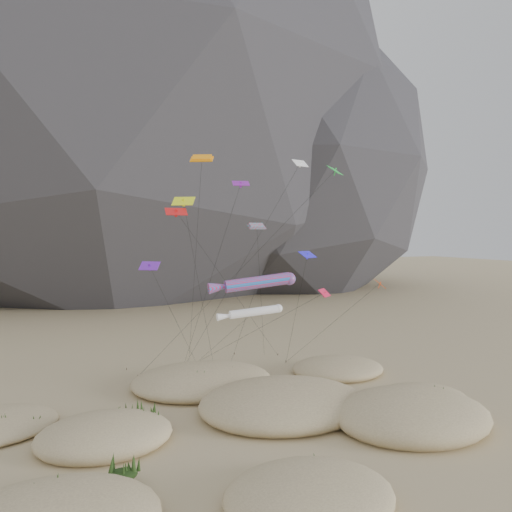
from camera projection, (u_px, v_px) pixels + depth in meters
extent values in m
plane|color=#CCB789|center=(281.00, 436.00, 41.97)|extent=(500.00, 500.00, 0.00)
ellipsoid|color=black|center=(134.00, 88.00, 147.77)|extent=(191.54, 147.29, 156.00)
ellipsoid|color=black|center=(286.00, 169.00, 163.30)|extent=(130.55, 126.41, 100.00)
ellipsoid|color=#CCB789|center=(309.00, 496.00, 31.25)|extent=(11.18, 9.50, 2.64)
ellipsoid|color=#CCB789|center=(411.00, 415.00, 44.37)|extent=(14.46, 12.29, 3.92)
ellipsoid|color=#CCB789|center=(105.00, 435.00, 40.49)|extent=(10.99, 9.34, 2.92)
ellipsoid|color=#CCB789|center=(283.00, 403.00, 47.71)|extent=(16.55, 14.07, 3.58)
ellipsoid|color=#CCB789|center=(421.00, 398.00, 49.99)|extent=(9.71, 8.25, 2.19)
ellipsoid|color=#CCB789|center=(202.00, 380.00, 55.61)|extent=(15.80, 13.43, 2.92)
ellipsoid|color=#CCB789|center=(338.00, 368.00, 60.89)|extent=(11.49, 9.77, 2.41)
ellipsoid|color=black|center=(35.00, 502.00, 30.03)|extent=(2.89, 2.47, 0.87)
ellipsoid|color=black|center=(122.00, 475.00, 33.55)|extent=(2.09, 1.79, 0.63)
ellipsoid|color=black|center=(299.00, 486.00, 32.44)|extent=(2.40, 2.06, 0.72)
ellipsoid|color=black|center=(318.00, 467.00, 35.27)|extent=(2.13, 1.82, 0.64)
ellipsoid|color=black|center=(406.00, 424.00, 42.05)|extent=(3.55, 3.04, 1.06)
ellipsoid|color=black|center=(414.00, 433.00, 40.57)|extent=(2.23, 1.91, 0.67)
ellipsoid|color=black|center=(137.00, 418.00, 43.91)|extent=(3.10, 2.65, 0.93)
ellipsoid|color=black|center=(146.00, 421.00, 43.35)|extent=(1.93, 1.65, 0.58)
ellipsoid|color=black|center=(299.00, 401.00, 47.29)|extent=(3.93, 3.36, 1.18)
ellipsoid|color=black|center=(302.00, 391.00, 50.70)|extent=(2.69, 2.30, 0.81)
ellipsoid|color=black|center=(283.00, 409.00, 45.81)|extent=(2.64, 2.26, 0.79)
ellipsoid|color=black|center=(433.00, 398.00, 49.87)|extent=(2.41, 2.06, 0.72)
ellipsoid|color=black|center=(210.00, 379.00, 54.93)|extent=(3.16, 2.70, 0.95)
ellipsoid|color=black|center=(223.00, 379.00, 55.42)|extent=(2.80, 2.40, 0.84)
ellipsoid|color=black|center=(341.00, 367.00, 61.08)|extent=(2.29, 1.96, 0.69)
ellipsoid|color=black|center=(328.00, 373.00, 58.52)|extent=(2.20, 1.88, 0.66)
ellipsoid|color=black|center=(29.00, 425.00, 43.35)|extent=(1.79, 1.53, 0.54)
cylinder|color=#3F2D1E|center=(182.00, 370.00, 61.85)|extent=(0.08, 0.08, 0.30)
cylinder|color=#3F2D1E|center=(198.00, 365.00, 64.02)|extent=(0.08, 0.08, 0.30)
cylinder|color=#3F2D1E|center=(214.00, 367.00, 62.90)|extent=(0.08, 0.08, 0.30)
cylinder|color=#3F2D1E|center=(234.00, 353.00, 70.09)|extent=(0.08, 0.08, 0.30)
cylinder|color=#3F2D1E|center=(278.00, 354.00, 69.54)|extent=(0.08, 0.08, 0.30)
cylinder|color=#3F2D1E|center=(127.00, 369.00, 62.13)|extent=(0.08, 0.08, 0.30)
cylinder|color=#3F2D1E|center=(286.00, 361.00, 65.79)|extent=(0.08, 0.08, 0.30)
cylinder|color=#3F2D1E|center=(138.00, 376.00, 58.98)|extent=(0.08, 0.08, 0.30)
cylinder|color=#F2194A|center=(258.00, 282.00, 49.07)|extent=(6.78, 2.03, 1.89)
sphere|color=#F2194A|center=(289.00, 279.00, 49.98)|extent=(1.27, 1.27, 1.27)
cone|color=#F2194A|center=(222.00, 287.00, 48.07)|extent=(2.85, 1.42, 1.36)
cylinder|color=black|center=(242.00, 330.00, 56.27)|extent=(2.23, 14.17, 12.25)
cylinder|color=white|center=(254.00, 312.00, 53.16)|extent=(5.60, 1.20, 1.26)
sphere|color=white|center=(278.00, 308.00, 54.10)|extent=(0.93, 0.93, 0.93)
cone|color=white|center=(227.00, 316.00, 52.12)|extent=(2.30, 0.92, 0.95)
cylinder|color=black|center=(222.00, 340.00, 59.46)|extent=(2.22, 14.29, 8.71)
cube|color=orange|center=(202.00, 159.00, 52.10)|extent=(2.54, 2.00, 0.71)
cube|color=orange|center=(202.00, 157.00, 52.09)|extent=(2.12, 1.64, 0.69)
cylinder|color=black|center=(195.00, 273.00, 58.18)|extent=(1.64, 11.35, 24.83)
cube|color=red|center=(257.00, 227.00, 56.77)|extent=(2.11, 1.00, 0.58)
cube|color=red|center=(257.00, 225.00, 56.76)|extent=(1.79, 0.80, 0.58)
cylinder|color=black|center=(261.00, 297.00, 63.51)|extent=(6.08, 11.22, 17.81)
cube|color=red|center=(176.00, 212.00, 47.20)|extent=(2.13, 1.25, 0.75)
cube|color=red|center=(176.00, 213.00, 47.21)|extent=(0.26, 0.23, 0.70)
cylinder|color=black|center=(237.00, 297.00, 58.37)|extent=(18.34, 15.51, 19.09)
cube|color=purple|center=(241.00, 183.00, 52.27)|extent=(1.94, 1.33, 0.60)
cube|color=purple|center=(241.00, 185.00, 52.28)|extent=(0.24, 0.20, 0.62)
cylinder|color=black|center=(209.00, 285.00, 57.06)|extent=(3.59, 10.91, 22.27)
cube|color=#FF4C0D|center=(380.00, 284.00, 55.35)|extent=(2.08, 2.48, 0.92)
cube|color=#FF4C0D|center=(380.00, 285.00, 55.36)|extent=(0.39, 0.38, 0.75)
cylinder|color=black|center=(329.00, 326.00, 60.57)|extent=(5.05, 13.03, 11.44)
cube|color=yellow|center=(183.00, 201.00, 48.38)|extent=(2.34, 2.03, 0.89)
cube|color=yellow|center=(183.00, 203.00, 48.38)|extent=(0.38, 0.39, 0.71)
cylinder|color=black|center=(201.00, 295.00, 55.64)|extent=(7.08, 11.82, 20.15)
cube|color=white|center=(300.00, 163.00, 57.89)|extent=(2.07, 1.35, 0.85)
cube|color=white|center=(300.00, 165.00, 57.90)|extent=(0.30, 0.36, 0.63)
cylinder|color=black|center=(239.00, 270.00, 59.87)|extent=(12.07, 8.32, 25.16)
cube|color=red|center=(324.00, 293.00, 50.17)|extent=(1.83, 1.68, 0.76)
cube|color=red|center=(324.00, 294.00, 50.18)|extent=(0.33, 0.34, 0.56)
cylinder|color=black|center=(246.00, 336.00, 56.01)|extent=(10.34, 16.69, 11.04)
cube|color=#251CEF|center=(308.00, 255.00, 50.41)|extent=(2.16, 1.76, 0.66)
cube|color=#251CEF|center=(308.00, 256.00, 50.42)|extent=(0.28, 0.25, 0.66)
cylinder|color=black|center=(295.00, 315.00, 58.11)|extent=(4.73, 14.03, 14.88)
cube|color=green|center=(335.00, 170.00, 59.18)|extent=(2.88, 2.76, 0.99)
cube|color=green|center=(335.00, 172.00, 59.19)|extent=(0.42, 0.42, 0.90)
cylinder|color=black|center=(237.00, 274.00, 59.09)|extent=(22.04, 8.15, 24.49)
cube|color=#671FB6|center=(150.00, 266.00, 47.80)|extent=(2.09, 1.85, 0.80)
cube|color=#671FB6|center=(150.00, 267.00, 47.81)|extent=(0.34, 0.35, 0.64)
cylinder|color=black|center=(177.00, 323.00, 55.91)|extent=(8.74, 13.25, 13.91)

